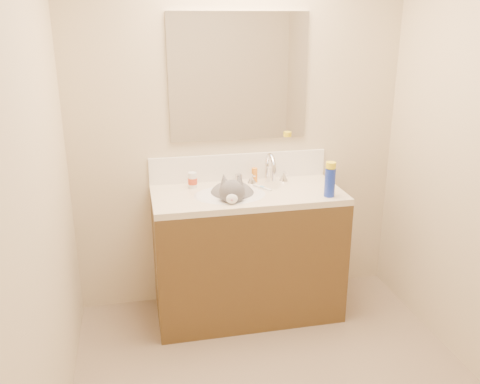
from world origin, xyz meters
name	(u,v)px	position (x,y,z in m)	size (l,w,h in m)	color
room_shell	(301,123)	(0.00, 0.00, 1.49)	(2.24, 2.54, 2.52)	beige
vanity_cabinet	(247,256)	(0.00, 0.97, 0.41)	(1.20, 0.55, 0.82)	#51391B
counter_slab	(248,195)	(0.00, 0.97, 0.84)	(1.20, 0.55, 0.04)	beige
basin	(230,205)	(-0.12, 0.94, 0.79)	(0.45, 0.36, 0.14)	white
faucet	(270,171)	(0.18, 1.11, 0.95)	(0.28, 0.20, 0.21)	silver
cat	(233,198)	(-0.10, 0.96, 0.83)	(0.36, 0.44, 0.33)	#565356
backsplash	(239,167)	(0.00, 1.24, 0.95)	(1.20, 0.02, 0.18)	white
mirror	(239,78)	(0.00, 1.24, 1.54)	(0.90, 0.02, 0.80)	white
pill_bottle	(193,180)	(-0.33, 1.13, 0.91)	(0.06, 0.06, 0.10)	white
pill_label	(193,181)	(-0.33, 1.13, 0.91)	(0.06, 0.06, 0.04)	#CB4221
silver_jar	(239,178)	(-0.01, 1.18, 0.89)	(0.05, 0.05, 0.05)	#B7B7BC
amber_bottle	(255,175)	(0.09, 1.16, 0.91)	(0.04, 0.04, 0.10)	orange
toothbrush	(262,188)	(0.11, 1.02, 0.87)	(0.02, 0.16, 0.01)	white
toothbrush_head	(262,187)	(0.11, 1.02, 0.87)	(0.02, 0.03, 0.02)	#6BADE5
spray_can	(330,183)	(0.47, 0.79, 0.95)	(0.06, 0.06, 0.18)	#1830AE
spray_cap	(331,165)	(0.47, 0.79, 1.06)	(0.06, 0.06, 0.04)	yellow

